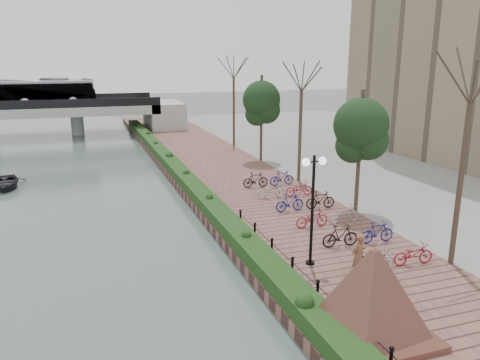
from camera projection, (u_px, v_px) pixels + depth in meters
name	position (u px, v px, depth m)	size (l,w,h in m)	color
ground	(292.00, 337.00, 14.71)	(220.00, 220.00, 0.00)	#59595B
promenade	(236.00, 184.00, 31.93)	(8.00, 75.00, 0.50)	brown
inland_pavement	(427.00, 167.00, 36.98)	(24.00, 75.00, 0.50)	gray
hedge	(179.00, 171.00, 33.00)	(1.10, 56.00, 0.60)	#1A3613
chain_fence	(304.00, 279.00, 16.77)	(0.10, 14.10, 0.70)	black
granite_monument	(372.00, 292.00, 13.75)	(5.08, 5.08, 2.67)	#4F2922
lamppost	(313.00, 186.00, 18.01)	(1.02, 0.32, 4.46)	black
motorcycle	(363.00, 265.00, 17.69)	(0.44, 1.41, 0.88)	black
pedestrian	(358.00, 257.00, 17.28)	(0.66, 0.43, 1.81)	brown
bicycle_parking	(317.00, 209.00, 24.14)	(2.40, 14.69, 1.00)	#9C9CA0
street_trees	(325.00, 142.00, 27.92)	(3.20, 37.12, 6.80)	#362B20
bridge	(0.00, 108.00, 50.70)	(36.00, 10.77, 6.50)	#A5A5A0
boat	(4.00, 182.00, 31.62)	(2.66, 3.73, 0.77)	black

